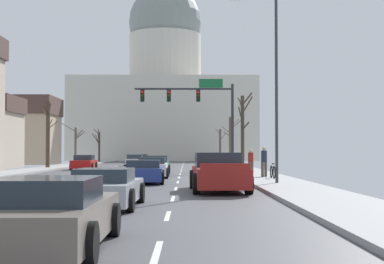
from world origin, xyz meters
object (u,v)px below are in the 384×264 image
signal_gantry (198,104)px  sedan_near_02 (144,172)px  pickup_truck_near_03 (219,174)px  pedestrian_00 (251,160)px  sedan_oncoming_01 (135,160)px  sedan_near_01 (152,168)px  sedan_oncoming_00 (84,163)px  sedan_near_00 (157,165)px  sedan_near_04 (106,189)px  pedestrian_01 (264,160)px  sedan_near_05 (48,215)px  street_lamp_right (271,72)px  bicycle_parked (273,172)px  sedan_oncoming_02 (142,159)px

signal_gantry → sedan_near_02: size_ratio=1.83×
pickup_truck_near_03 → pedestrian_00: 13.30m
sedan_oncoming_01 → pedestrian_00: pedestrian_00 is taller
signal_gantry → sedan_oncoming_01: signal_gantry is taller
sedan_near_01 → sedan_near_02: (-0.07, -6.06, -0.03)m
sedan_oncoming_01 → sedan_oncoming_00: bearing=-103.8°
signal_gantry → sedan_near_00: (-3.04, -4.67, -4.75)m
sedan_near_00 → sedan_near_04: sedan_near_00 is taller
sedan_oncoming_00 → sedan_near_04: bearing=-78.8°
sedan_oncoming_00 → pedestrian_01: size_ratio=2.47×
sedan_oncoming_00 → pedestrian_01: 21.61m
sedan_near_05 → sedan_oncoming_01: 53.85m
sedan_near_02 → sedan_oncoming_00: 22.21m
sedan_oncoming_01 → pedestrian_01: bearing=-71.2°
pedestrian_01 → sedan_oncoming_00: bearing=128.5°
street_lamp_right → sedan_oncoming_00: street_lamp_right is taller
pedestrian_01 → bicycle_parked: bearing=-80.7°
sedan_oncoming_00 → sedan_oncoming_01: sedan_oncoming_00 is taller
sedan_near_01 → pedestrian_01: bearing=-15.6°
sedan_near_01 → pickup_truck_near_03: (3.40, -11.59, 0.11)m
sedan_near_00 → sedan_near_04: bearing=-90.4°
pedestrian_01 → sedan_near_01: bearing=164.4°
bicycle_parked → sedan_near_01: bearing=153.3°
street_lamp_right → sedan_oncoming_01: size_ratio=1.98×
sedan_near_04 → street_lamp_right: bearing=58.4°
sedan_near_04 → pedestrian_01: size_ratio=2.66×
street_lamp_right → sedan_near_02: street_lamp_right is taller
signal_gantry → sedan_near_04: bearing=-96.3°
sedan_near_04 → signal_gantry: bearing=83.7°
sedan_near_02 → sedan_oncoming_02: size_ratio=0.91×
sedan_near_05 → pedestrian_00: (6.35, 26.95, 0.47)m
sedan_near_02 → sedan_oncoming_01: 34.45m
sedan_near_00 → pickup_truck_near_03: 17.87m
sedan_near_01 → sedan_near_04: size_ratio=0.92×
street_lamp_right → bicycle_parked: bearing=80.7°
signal_gantry → bicycle_parked: size_ratio=4.47×
sedan_near_01 → bicycle_parked: (6.83, -3.43, -0.11)m
street_lamp_right → pedestrian_00: (0.09, 9.55, -4.34)m
sedan_near_05 → sedan_oncoming_00: (-6.67, 40.62, 0.04)m
street_lamp_right → sedan_near_01: bearing=126.7°
sedan_near_01 → sedan_oncoming_02: sedan_near_01 is taller
sedan_near_04 → pedestrian_01: bearing=67.6°
sedan_oncoming_01 → sedan_oncoming_02: (0.03, 9.51, -0.01)m
sedan_near_05 → sedan_near_02: bearing=89.6°
sedan_near_02 → sedan_oncoming_00: sedan_oncoming_00 is taller
street_lamp_right → sedan_near_02: 8.06m
pedestrian_00 → bicycle_parked: bearing=-82.1°
bicycle_parked → street_lamp_right: bearing=-99.3°
signal_gantry → sedan_near_04: (-3.21, -28.98, -4.83)m
sedan_oncoming_00 → bicycle_parked: bearing=-53.5°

